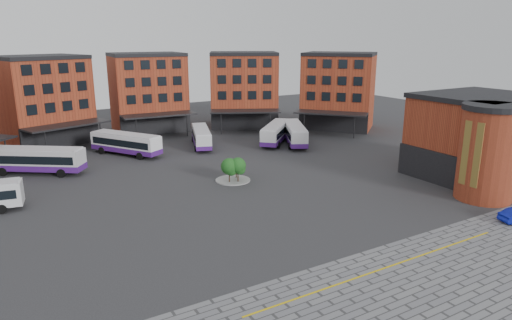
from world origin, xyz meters
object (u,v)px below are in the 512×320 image
tree_island (234,168)px  bus_e (276,133)px  bus_c (126,143)px  bus_f (295,133)px  bus_b (36,160)px  bus_d (201,137)px

tree_island → bus_e: bearing=43.7°
bus_c → bus_f: (26.42, -7.09, -0.01)m
bus_b → bus_d: 25.19m
tree_island → bus_c: (-8.01, 20.20, 0.00)m
bus_c → bus_d: size_ratio=1.05×
bus_d → bus_f: (14.25, -6.34, 0.17)m
bus_e → bus_f: (2.29, -2.32, 0.03)m
bus_f → tree_island: bearing=-117.2°
bus_c → bus_d: bus_c is taller
bus_e → bus_b: bearing=-135.8°
bus_b → bus_f: bus_b is taller
bus_b → bus_e: bearing=-56.1°
tree_island → bus_b: bearing=142.0°
tree_island → bus_d: (4.16, 19.46, -0.17)m
tree_island → bus_f: size_ratio=0.37×
bus_e → bus_d: bearing=-153.1°
tree_island → bus_b: (-20.82, 16.24, 0.08)m
bus_b → bus_c: bus_b is taller
bus_e → tree_island: bearing=-90.8°
bus_f → bus_c: bearing=-167.7°
bus_d → tree_island: bearing=-82.8°
tree_island → bus_c: bearing=111.6°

